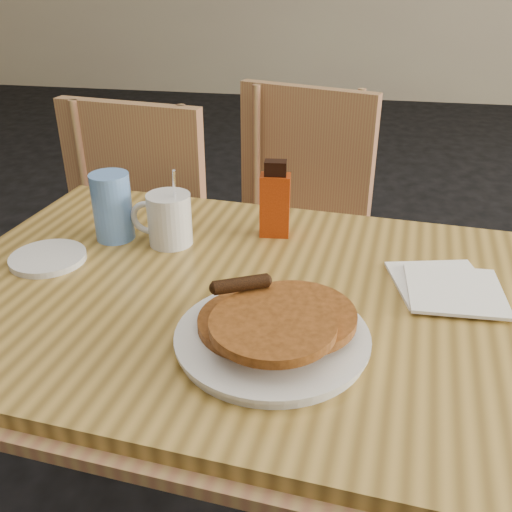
{
  "coord_description": "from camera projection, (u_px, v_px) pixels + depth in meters",
  "views": [
    {
      "loc": [
        0.12,
        -0.8,
        1.26
      ],
      "look_at": [
        -0.03,
        0.03,
        0.81
      ],
      "focal_mm": 40.0,
      "sensor_mm": 36.0,
      "label": 1
    }
  ],
  "objects": [
    {
      "name": "syrup_bottle",
      "position": [
        275.0,
        202.0,
        1.14
      ],
      "size": [
        0.06,
        0.04,
        0.16
      ],
      "rotation": [
        0.0,
        0.0,
        0.09
      ],
      "color": "maroon",
      "rests_on": "main_table"
    },
    {
      "name": "pancake_plate",
      "position": [
        273.0,
        330.0,
        0.83
      ],
      "size": [
        0.29,
        0.29,
        0.08
      ],
      "rotation": [
        0.0,
        0.0,
        0.03
      ],
      "color": "silver",
      "rests_on": "main_table"
    },
    {
      "name": "blue_tumbler",
      "position": [
        112.0,
        207.0,
        1.13
      ],
      "size": [
        0.09,
        0.09,
        0.14
      ],
      "primitive_type": "cylinder",
      "rotation": [
        0.0,
        0.0,
        -0.22
      ],
      "color": "#5D8FDB",
      "rests_on": "main_table"
    },
    {
      "name": "chair_main_far",
      "position": [
        300.0,
        221.0,
        1.7
      ],
      "size": [
        0.53,
        0.53,
        0.93
      ],
      "rotation": [
        0.0,
        0.0,
        -0.3
      ],
      "color": "#A7834E",
      "rests_on": "floor"
    },
    {
      "name": "side_saucer",
      "position": [
        48.0,
        258.0,
        1.07
      ],
      "size": [
        0.18,
        0.18,
        0.01
      ],
      "primitive_type": "cylinder",
      "rotation": [
        0.0,
        0.0,
        0.32
      ],
      "color": "silver",
      "rests_on": "main_table"
    },
    {
      "name": "main_table",
      "position": [
        253.0,
        312.0,
        1.0
      ],
      "size": [
        1.22,
        0.88,
        0.75
      ],
      "rotation": [
        0.0,
        0.0,
        -0.09
      ],
      "color": "#AE883E",
      "rests_on": "floor"
    },
    {
      "name": "napkin_stack",
      "position": [
        448.0,
        287.0,
        0.98
      ],
      "size": [
        0.2,
        0.21,
        0.01
      ],
      "rotation": [
        0.0,
        0.0,
        0.24
      ],
      "color": "white",
      "rests_on": "main_table"
    },
    {
      "name": "chair_wall_extra",
      "position": [
        127.0,
        246.0,
        1.57
      ],
      "size": [
        0.47,
        0.47,
        0.92
      ],
      "rotation": [
        0.0,
        0.0,
        -0.14
      ],
      "color": "#A7834E",
      "rests_on": "floor"
    },
    {
      "name": "coffee_mug",
      "position": [
        168.0,
        218.0,
        1.12
      ],
      "size": [
        0.12,
        0.09,
        0.16
      ],
      "rotation": [
        0.0,
        0.0,
        -0.06
      ],
      "color": "silver",
      "rests_on": "main_table"
    }
  ]
}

